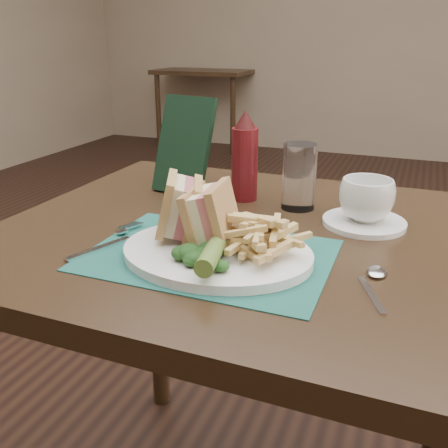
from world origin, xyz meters
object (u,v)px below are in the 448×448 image
plate (217,253)px  check_presenter (184,146)px  table_bg_left (208,108)px  saucer (364,222)px  table_main (248,398)px  coffee_cup (366,200)px  ketchup_bottle (245,156)px  placemat (210,255)px  drinking_glass (299,177)px  sandwich_half_a (167,206)px  sandwich_half_b (198,213)px

plate → check_presenter: bearing=122.2°
table_bg_left → saucer: bearing=-62.6°
table_main → coffee_cup: 0.47m
plate → check_presenter: 0.37m
table_bg_left → ketchup_bottle: bearing=-65.4°
placemat → drinking_glass: drinking_glass is taller
sandwich_half_a → saucer: size_ratio=0.67×
saucer → drinking_glass: 0.16m
drinking_glass → ketchup_bottle: 0.12m
placemat → sandwich_half_a: bearing=170.9°
table_bg_left → drinking_glass: (1.83, -3.73, 0.44)m
table_bg_left → sandwich_half_b: 4.39m
table_main → ketchup_bottle: ketchup_bottle is taller
check_presenter → sandwich_half_a: bearing=-57.9°
sandwich_half_b → ketchup_bottle: ketchup_bottle is taller
table_bg_left → sandwich_half_b: (1.73, -4.01, 0.44)m
coffee_cup → drinking_glass: size_ratio=0.75×
drinking_glass → ketchup_bottle: bearing=173.0°
placemat → saucer: size_ratio=2.51×
sandwich_half_a → coffee_cup: (0.29, 0.21, -0.02)m
table_main → check_presenter: bearing=142.3°
saucer → table_bg_left: bearing=117.4°
placemat → plate: size_ratio=1.26×
plate → drinking_glass: drinking_glass is taller
placemat → ketchup_bottle: size_ratio=2.03×
table_bg_left → saucer: (1.96, -3.78, 0.38)m
sandwich_half_a → plate: bearing=-36.1°
table_bg_left → sandwich_half_a: bearing=-67.3°
table_main → table_bg_left: same height
placemat → saucer: (0.21, 0.23, 0.00)m
sandwich_half_b → drinking_glass: 0.29m
table_main → coffee_cup: coffee_cup is taller
placemat → sandwich_half_a: (-0.08, 0.01, 0.07)m
sandwich_half_a → ketchup_bottle: bearing=58.4°
sandwich_half_a → table_bg_left: bearing=88.2°
drinking_glass → plate: bearing=-101.6°
check_presenter → drinking_glass: bearing=7.5°
plate → sandwich_half_a: 0.11m
table_main → plate: 0.41m
sandwich_half_b → coffee_cup: (0.23, 0.22, -0.02)m
placemat → plate: bearing=-24.3°
ketchup_bottle → plate: bearing=-78.4°
table_main → placemat: (-0.03, -0.13, 0.38)m
placemat → plate: plate is taller
saucer → ketchup_bottle: size_ratio=0.81×
sandwich_half_a → sandwich_half_b: bearing=-32.9°
check_presenter → saucer: bearing=2.0°
placemat → saucer: 0.31m
coffee_cup → drinking_glass: bearing=160.5°
sandwich_half_b → saucer: 0.33m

